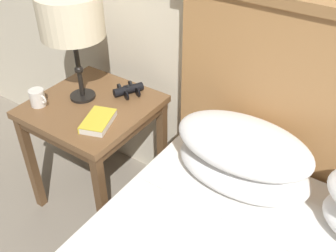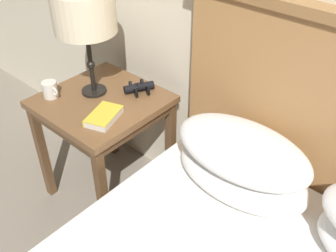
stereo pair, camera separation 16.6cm
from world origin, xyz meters
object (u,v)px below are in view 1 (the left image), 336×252
nightstand (93,118)px  coffee_mug (38,98)px  table_lamp (71,18)px  book_on_nightstand (98,121)px  binoculars_pair (129,90)px

nightstand → coffee_mug: 0.29m
table_lamp → coffee_mug: 0.44m
nightstand → coffee_mug: bearing=-143.2°
book_on_nightstand → binoculars_pair: (-0.05, 0.29, 0.01)m
nightstand → book_on_nightstand: book_on_nightstand is taller
binoculars_pair → coffee_mug: size_ratio=1.57×
binoculars_pair → coffee_mug: coffee_mug is taller
table_lamp → book_on_nightstand: 0.48m
book_on_nightstand → table_lamp: bearing=149.7°
book_on_nightstand → binoculars_pair: size_ratio=1.35×
nightstand → book_on_nightstand: size_ratio=3.01×
nightstand → coffee_mug: coffee_mug is taller
table_lamp → binoculars_pair: (0.17, 0.16, -0.40)m
binoculars_pair → book_on_nightstand: bearing=-80.1°
coffee_mug → book_on_nightstand: bearing=7.3°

